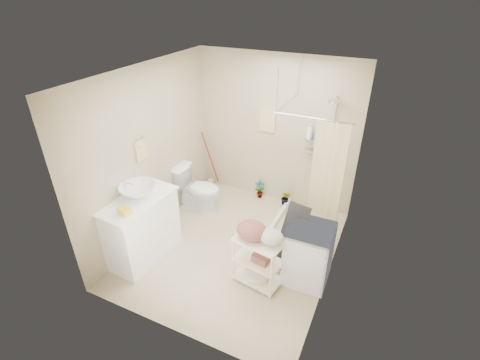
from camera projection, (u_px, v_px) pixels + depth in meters
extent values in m
plane|color=#C6B795|center=(235.00, 248.00, 5.30)|extent=(3.20, 3.20, 0.00)
cube|color=silver|center=(234.00, 74.00, 4.00)|extent=(2.80, 3.20, 0.04)
cube|color=#BBB091|center=(276.00, 132.00, 5.91)|extent=(2.80, 0.04, 2.60)
cube|color=#BBB091|center=(163.00, 244.00, 3.39)|extent=(2.80, 0.04, 2.60)
cube|color=#BBB091|center=(150.00, 154.00, 5.16)|extent=(0.04, 3.20, 2.60)
cube|color=#BBB091|center=(340.00, 197.00, 4.13)|extent=(0.04, 3.20, 2.60)
cube|color=white|center=(141.00, 228.00, 4.94)|extent=(0.69, 1.14, 0.97)
imported|color=white|center=(138.00, 191.00, 4.71)|extent=(0.56, 0.56, 0.17)
cube|color=gold|center=(125.00, 211.00, 4.38)|extent=(0.18, 0.15, 0.09)
cube|color=gold|center=(134.00, 269.00, 4.81)|extent=(0.26, 0.21, 0.13)
imported|color=white|center=(198.00, 189.00, 6.02)|extent=(0.81, 0.50, 0.80)
imported|color=#985629|center=(260.00, 189.00, 6.44)|extent=(0.22, 0.19, 0.35)
imported|color=brown|center=(286.00, 198.00, 6.22)|extent=(0.20, 0.17, 0.31)
cube|color=beige|center=(267.00, 120.00, 5.84)|extent=(0.28, 0.03, 0.42)
imported|color=white|center=(310.00, 131.00, 5.55)|extent=(0.11, 0.11, 0.25)
imported|color=#42539C|center=(317.00, 135.00, 5.53)|extent=(0.07, 0.07, 0.16)
cube|color=silver|center=(309.00, 254.00, 4.57)|extent=(0.57, 0.59, 0.83)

